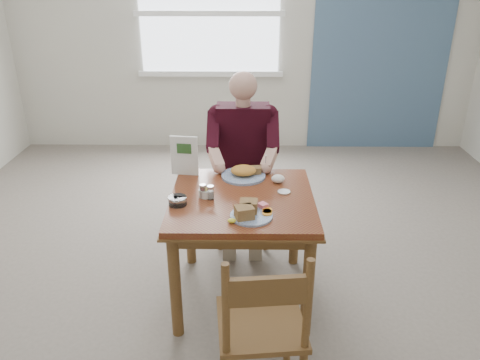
{
  "coord_description": "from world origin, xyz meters",
  "views": [
    {
      "loc": [
        0.02,
        -2.63,
        2.05
      ],
      "look_at": [
        -0.01,
        0.0,
        0.87
      ],
      "focal_mm": 35.0,
      "sensor_mm": 36.0,
      "label": 1
    }
  ],
  "objects_px": {
    "table": "(242,212)",
    "chair_far": "(243,183)",
    "chair_near": "(262,328)",
    "diner": "(243,148)",
    "near_plate": "(250,212)",
    "far_plate": "(244,173)"
  },
  "relations": [
    {
      "from": "chair_near",
      "to": "near_plate",
      "type": "distance_m",
      "value": 0.69
    },
    {
      "from": "table",
      "to": "diner",
      "type": "height_order",
      "value": "diner"
    },
    {
      "from": "table",
      "to": "near_plate",
      "type": "height_order",
      "value": "near_plate"
    },
    {
      "from": "chair_near",
      "to": "far_plate",
      "type": "xyz_separation_m",
      "value": [
        -0.09,
        1.19,
        0.3
      ]
    },
    {
      "from": "table",
      "to": "far_plate",
      "type": "distance_m",
      "value": 0.34
    },
    {
      "from": "table",
      "to": "near_plate",
      "type": "bearing_deg",
      "value": -79.95
    },
    {
      "from": "chair_near",
      "to": "near_plate",
      "type": "xyz_separation_m",
      "value": [
        -0.06,
        0.62,
        0.3
      ]
    },
    {
      "from": "diner",
      "to": "near_plate",
      "type": "distance_m",
      "value": 0.96
    },
    {
      "from": "table",
      "to": "chair_far",
      "type": "bearing_deg",
      "value": 90.0
    },
    {
      "from": "chair_far",
      "to": "chair_near",
      "type": "distance_m",
      "value": 1.68
    },
    {
      "from": "far_plate",
      "to": "table",
      "type": "bearing_deg",
      "value": -92.35
    },
    {
      "from": "far_plate",
      "to": "diner",
      "type": "bearing_deg",
      "value": 91.84
    },
    {
      "from": "table",
      "to": "chair_far",
      "type": "height_order",
      "value": "chair_far"
    },
    {
      "from": "table",
      "to": "far_plate",
      "type": "height_order",
      "value": "far_plate"
    },
    {
      "from": "chair_near",
      "to": "diner",
      "type": "height_order",
      "value": "diner"
    },
    {
      "from": "diner",
      "to": "chair_far",
      "type": "bearing_deg",
      "value": 90.01
    },
    {
      "from": "far_plate",
      "to": "near_plate",
      "type": "bearing_deg",
      "value": -86.73
    },
    {
      "from": "chair_near",
      "to": "near_plate",
      "type": "relative_size",
      "value": 3.35
    },
    {
      "from": "chair_near",
      "to": "near_plate",
      "type": "height_order",
      "value": "chair_near"
    },
    {
      "from": "chair_far",
      "to": "chair_near",
      "type": "bearing_deg",
      "value": -86.44
    },
    {
      "from": "chair_far",
      "to": "diner",
      "type": "bearing_deg",
      "value": -89.99
    },
    {
      "from": "table",
      "to": "chair_far",
      "type": "xyz_separation_m",
      "value": [
        0.0,
        0.8,
        -0.16
      ]
    }
  ]
}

